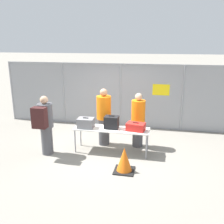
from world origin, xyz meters
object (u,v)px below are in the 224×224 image
object	(u,v)px
traffic_cone	(124,160)
security_worker_near	(104,116)
suitcase_grey	(86,123)
traveler_hooded	(45,123)
utility_trailer	(150,106)
suitcase_red	(136,127)
inspection_table	(111,130)
suitcase_black	(112,122)
security_worker_far	(138,120)

from	to	relation	value
traffic_cone	security_worker_near	bearing A→B (deg)	119.71
suitcase_grey	traveler_hooded	world-z (taller)	traveler_hooded
security_worker_near	utility_trailer	distance (m)	4.01
suitcase_grey	utility_trailer	xyz separation A→B (m)	(1.62, 4.37, -0.49)
suitcase_red	traveler_hooded	bearing A→B (deg)	-167.94
inspection_table	suitcase_grey	distance (m)	0.78
inspection_table	utility_trailer	bearing A→B (deg)	78.49
utility_trailer	suitcase_black	bearing A→B (deg)	-101.62
security_worker_near	traffic_cone	distance (m)	1.92
security_worker_near	suitcase_grey	bearing A→B (deg)	66.66
suitcase_grey	traffic_cone	world-z (taller)	suitcase_grey
security_worker_far	traveler_hooded	bearing A→B (deg)	49.25
suitcase_grey	suitcase_black	xyz separation A→B (m)	(0.74, 0.11, 0.04)
traveler_hooded	traffic_cone	size ratio (longest dim) A/B	2.71
suitcase_grey	security_worker_near	distance (m)	0.72
security_worker_near	security_worker_far	bearing A→B (deg)	-166.62
suitcase_grey	suitcase_black	world-z (taller)	suitcase_black
suitcase_grey	security_worker_near	bearing A→B (deg)	56.22
security_worker_far	utility_trailer	bearing A→B (deg)	-67.49
suitcase_grey	utility_trailer	distance (m)	4.69
suitcase_black	security_worker_near	distance (m)	0.60
inspection_table	suitcase_grey	xyz separation A→B (m)	(-0.75, -0.08, 0.20)
security_worker_far	security_worker_near	bearing A→B (deg)	28.00
inspection_table	traveler_hooded	world-z (taller)	traveler_hooded
security_worker_near	traffic_cone	bearing A→B (deg)	130.16
suitcase_grey	security_worker_far	distance (m)	1.59
inspection_table	traveler_hooded	distance (m)	1.90
traffic_cone	inspection_table	bearing A→B (deg)	117.38
inspection_table	traveler_hooded	bearing A→B (deg)	-162.77
inspection_table	security_worker_far	distance (m)	0.93
inspection_table	traveler_hooded	size ratio (longest dim) A/B	1.27
inspection_table	suitcase_black	xyz separation A→B (m)	(-0.00, 0.03, 0.23)
inspection_table	suitcase_black	bearing A→B (deg)	96.12
suitcase_black	traffic_cone	size ratio (longest dim) A/B	0.64
security_worker_near	security_worker_far	world-z (taller)	security_worker_near
suitcase_black	security_worker_far	distance (m)	0.89
utility_trailer	traffic_cone	size ratio (longest dim) A/B	6.32
traveler_hooded	utility_trailer	xyz separation A→B (m)	(2.67, 4.85, -0.56)
utility_trailer	traffic_cone	distance (m)	5.36
suitcase_black	utility_trailer	world-z (taller)	suitcase_black
suitcase_grey	suitcase_red	distance (m)	1.45
suitcase_black	suitcase_grey	bearing A→B (deg)	-171.63
suitcase_red	traffic_cone	xyz separation A→B (m)	(-0.15, -1.04, -0.54)
traveler_hooded	traffic_cone	bearing A→B (deg)	-16.38
inspection_table	utility_trailer	world-z (taller)	inspection_table
suitcase_grey	security_worker_near	xyz separation A→B (m)	(0.40, 0.59, 0.05)
suitcase_grey	utility_trailer	size ratio (longest dim) A/B	0.12
traffic_cone	suitcase_black	bearing A→B (deg)	116.91
inspection_table	traffic_cone	world-z (taller)	inspection_table
security_worker_near	security_worker_far	xyz separation A→B (m)	(1.06, 0.05, -0.06)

